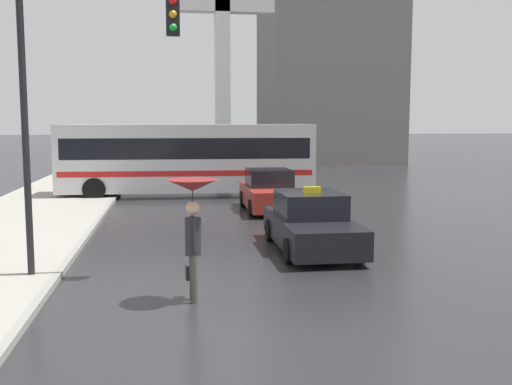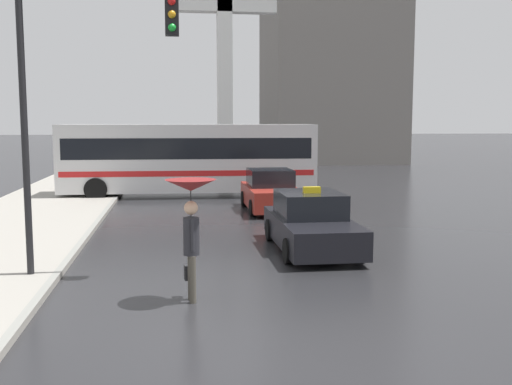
{
  "view_description": "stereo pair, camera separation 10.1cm",
  "coord_description": "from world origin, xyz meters",
  "px_view_note": "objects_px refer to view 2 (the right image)",
  "views": [
    {
      "loc": [
        -1.68,
        -8.0,
        3.29
      ],
      "look_at": [
        0.56,
        7.81,
        1.4
      ],
      "focal_mm": 42.0,
      "sensor_mm": 36.0,
      "label": 1
    },
    {
      "loc": [
        -1.58,
        -8.02,
        3.29
      ],
      "look_at": [
        0.56,
        7.81,
        1.4
      ],
      "focal_mm": 42.0,
      "sensor_mm": 36.0,
      "label": 2
    }
  ],
  "objects_px": {
    "sedan_red": "(271,192)",
    "city_bus": "(189,156)",
    "taxi": "(311,224)",
    "pedestrian_with_umbrella": "(191,208)",
    "monument_cross": "(224,42)",
    "traffic_light": "(83,75)"
  },
  "relations": [
    {
      "from": "pedestrian_with_umbrella",
      "to": "taxi",
      "type": "bearing_deg",
      "value": -44.61
    },
    {
      "from": "city_bus",
      "to": "monument_cross",
      "type": "xyz_separation_m",
      "value": [
        2.5,
        10.53,
        6.36
      ]
    },
    {
      "from": "sedan_red",
      "to": "city_bus",
      "type": "height_order",
      "value": "city_bus"
    },
    {
      "from": "city_bus",
      "to": "monument_cross",
      "type": "height_order",
      "value": "monument_cross"
    },
    {
      "from": "taxi",
      "to": "traffic_light",
      "type": "xyz_separation_m",
      "value": [
        -5.27,
        -2.16,
        3.56
      ]
    },
    {
      "from": "taxi",
      "to": "sedan_red",
      "type": "bearing_deg",
      "value": -90.5
    },
    {
      "from": "sedan_red",
      "to": "city_bus",
      "type": "xyz_separation_m",
      "value": [
        -2.91,
        4.81,
        1.08
      ]
    },
    {
      "from": "sedan_red",
      "to": "city_bus",
      "type": "distance_m",
      "value": 5.73
    },
    {
      "from": "city_bus",
      "to": "pedestrian_with_umbrella",
      "type": "distance_m",
      "value": 15.85
    },
    {
      "from": "pedestrian_with_umbrella",
      "to": "traffic_light",
      "type": "relative_size",
      "value": 0.37
    },
    {
      "from": "taxi",
      "to": "pedestrian_with_umbrella",
      "type": "bearing_deg",
      "value": 52.2
    },
    {
      "from": "pedestrian_with_umbrella",
      "to": "sedan_red",
      "type": "bearing_deg",
      "value": -23.16
    },
    {
      "from": "pedestrian_with_umbrella",
      "to": "traffic_light",
      "type": "height_order",
      "value": "traffic_light"
    },
    {
      "from": "taxi",
      "to": "traffic_light",
      "type": "distance_m",
      "value": 6.72
    },
    {
      "from": "taxi",
      "to": "pedestrian_with_umbrella",
      "type": "height_order",
      "value": "pedestrian_with_umbrella"
    },
    {
      "from": "sedan_red",
      "to": "traffic_light",
      "type": "xyz_separation_m",
      "value": [
        -5.33,
        -9.1,
        3.54
      ]
    },
    {
      "from": "sedan_red",
      "to": "monument_cross",
      "type": "distance_m",
      "value": 17.05
    },
    {
      "from": "city_bus",
      "to": "monument_cross",
      "type": "bearing_deg",
      "value": -11.64
    },
    {
      "from": "taxi",
      "to": "city_bus",
      "type": "relative_size",
      "value": 0.4
    },
    {
      "from": "sedan_red",
      "to": "pedestrian_with_umbrella",
      "type": "height_order",
      "value": "pedestrian_with_umbrella"
    },
    {
      "from": "pedestrian_with_umbrella",
      "to": "monument_cross",
      "type": "xyz_separation_m",
      "value": [
        2.82,
        26.37,
        6.38
      ]
    },
    {
      "from": "taxi",
      "to": "monument_cross",
      "type": "relative_size",
      "value": 0.31
    }
  ]
}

